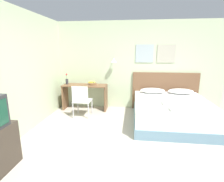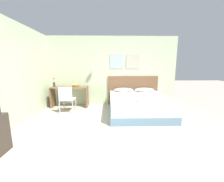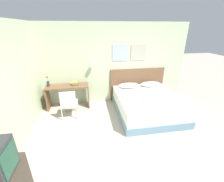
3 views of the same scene
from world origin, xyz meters
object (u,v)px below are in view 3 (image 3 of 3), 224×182
(fruit_bowl, at_px, (74,83))
(headboard, at_px, (137,84))
(bed, at_px, (147,104))
(folded_towel_mid_bed, at_px, (159,107))
(desk_chair, at_px, (69,102))
(flower_vase, at_px, (48,83))
(pillow_left, at_px, (129,85))
(pillow_right, at_px, (151,84))
(folded_towel_near_foot, at_px, (149,100))
(desk, at_px, (68,92))

(fruit_bowl, bearing_deg, headboard, 6.37)
(bed, relative_size, folded_towel_mid_bed, 6.12)
(desk_chair, distance_m, fruit_bowl, 0.80)
(headboard, distance_m, flower_vase, 3.02)
(bed, xyz_separation_m, flower_vase, (-2.99, 0.79, 0.60))
(pillow_left, relative_size, folded_towel_mid_bed, 2.13)
(bed, height_order, flower_vase, flower_vase)
(headboard, distance_m, pillow_right, 0.49)
(bed, height_order, folded_towel_near_foot, folded_towel_near_foot)
(folded_towel_near_foot, relative_size, fruit_bowl, 1.33)
(folded_towel_near_foot, distance_m, desk, 2.56)
(pillow_right, relative_size, folded_towel_near_foot, 1.99)
(bed, relative_size, folded_towel_near_foot, 5.71)
(bed, relative_size, desk, 1.54)
(folded_towel_mid_bed, relative_size, fruit_bowl, 1.24)
(pillow_left, bearing_deg, fruit_bowl, 179.03)
(folded_towel_mid_bed, bearing_deg, flower_vase, 152.36)
(bed, xyz_separation_m, fruit_bowl, (-2.20, 0.81, 0.53))
(desk, bearing_deg, desk_chair, -82.87)
(bed, relative_size, fruit_bowl, 7.58)
(headboard, bearing_deg, pillow_left, -145.28)
(pillow_left, xyz_separation_m, desk_chair, (-1.94, -0.70, -0.13))
(bed, xyz_separation_m, desk, (-2.43, 0.77, 0.26))
(fruit_bowl, bearing_deg, folded_towel_mid_bed, -35.90)
(pillow_right, height_order, desk_chair, desk_chair)
(folded_towel_mid_bed, bearing_deg, fruit_bowl, 144.10)
(folded_towel_near_foot, xyz_separation_m, desk, (-2.32, 1.08, -0.06))
(folded_towel_near_foot, xyz_separation_m, fruit_bowl, (-2.10, 1.12, 0.21))
(pillow_right, height_order, fruit_bowl, fruit_bowl)
(desk, bearing_deg, bed, -17.65)
(pillow_right, height_order, desk, desk)
(folded_towel_mid_bed, xyz_separation_m, desk, (-2.40, 1.53, -0.06))
(pillow_right, xyz_separation_m, folded_towel_near_foot, (-0.50, -1.09, -0.04))
(bed, bearing_deg, fruit_bowl, 159.74)
(pillow_left, relative_size, flower_vase, 2.15)
(pillow_left, distance_m, folded_towel_mid_bed, 1.58)
(bed, distance_m, fruit_bowl, 2.40)
(bed, distance_m, desk, 2.56)
(pillow_left, distance_m, pillow_right, 0.80)
(desk_chair, height_order, fruit_bowl, same)
(folded_towel_near_foot, distance_m, flower_vase, 3.11)
(pillow_right, bearing_deg, flower_vase, 179.76)
(bed, bearing_deg, folded_towel_mid_bed, -92.23)
(pillow_right, xyz_separation_m, desk_chair, (-2.74, -0.70, -0.13))
(pillow_left, distance_m, folded_towel_near_foot, 1.13)
(flower_vase, bearing_deg, headboard, 4.98)
(pillow_left, height_order, folded_towel_mid_bed, pillow_left)
(folded_towel_near_foot, bearing_deg, folded_towel_mid_bed, -81.04)
(pillow_right, height_order, folded_towel_mid_bed, pillow_right)
(pillow_left, xyz_separation_m, folded_towel_near_foot, (0.30, -1.09, -0.04))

